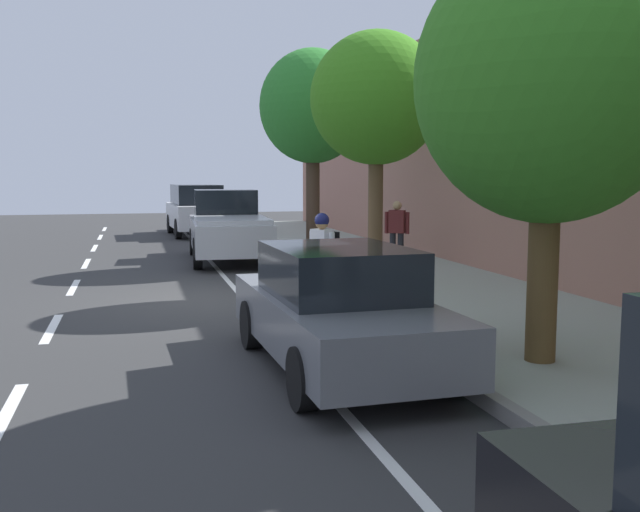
{
  "coord_description": "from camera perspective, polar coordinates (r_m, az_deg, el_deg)",
  "views": [
    {
      "loc": [
        -1.42,
        -13.61,
        2.38
      ],
      "look_at": [
        1.48,
        -2.47,
        1.07
      ],
      "focal_mm": 40.05,
      "sensor_mm": 36.0,
      "label": 1
    }
  ],
  "objects": [
    {
      "name": "ground",
      "position": [
        13.89,
        -8.51,
        -3.43
      ],
      "size": [
        63.67,
        63.67,
        0.0
      ],
      "primitive_type": "plane",
      "color": "#323232"
    },
    {
      "name": "sidewalk",
      "position": [
        14.94,
        8.07,
        -2.4
      ],
      "size": [
        4.33,
        39.79,
        0.17
      ],
      "primitive_type": "cube",
      "color": "#979D8F",
      "rests_on": "ground"
    },
    {
      "name": "curb_edge",
      "position": [
        14.23,
        -0.31,
        -2.77
      ],
      "size": [
        0.16,
        39.79,
        0.17
      ],
      "primitive_type": "cube",
      "color": "gray",
      "rests_on": "ground"
    },
    {
      "name": "lane_stripe_centre",
      "position": [
        13.98,
        -19.74,
        -3.66
      ],
      "size": [
        0.14,
        40.0,
        0.01
      ],
      "color": "white",
      "rests_on": "ground"
    },
    {
      "name": "lane_stripe_bike_edge",
      "position": [
        13.96,
        -6.18,
        -3.33
      ],
      "size": [
        0.12,
        39.79,
        0.01
      ],
      "primitive_type": "cube",
      "color": "white",
      "rests_on": "ground"
    },
    {
      "name": "building_facade",
      "position": [
        15.87,
        16.43,
        8.8
      ],
      "size": [
        0.5,
        39.79,
        6.17
      ],
      "primitive_type": "cube",
      "color": "#AB7461",
      "rests_on": "ground"
    },
    {
      "name": "parked_sedan_grey_second",
      "position": [
        8.72,
        1.46,
        -4.26
      ],
      "size": [
        1.95,
        4.46,
        1.52
      ],
      "color": "slate",
      "rests_on": "ground"
    },
    {
      "name": "parked_pickup_silver_mid",
      "position": [
        19.99,
        -7.38,
        2.21
      ],
      "size": [
        2.23,
        5.39,
        1.95
      ],
      "color": "#B7BABF",
      "rests_on": "ground"
    },
    {
      "name": "parked_suv_white_far",
      "position": [
        28.52,
        -9.87,
        3.7
      ],
      "size": [
        2.15,
        4.79,
        1.99
      ],
      "color": "white",
      "rests_on": "ground"
    },
    {
      "name": "bicycle_at_curb",
      "position": [
        13.09,
        -1.18,
        -2.23
      ],
      "size": [
        1.69,
        0.69,
        0.79
      ],
      "color": "black",
      "rests_on": "ground"
    },
    {
      "name": "cyclist_with_backpack",
      "position": [
        12.64,
        0.26,
        0.44
      ],
      "size": [
        0.51,
        0.56,
        1.71
      ],
      "color": "#C6B284",
      "rests_on": "ground"
    },
    {
      "name": "street_tree_mid_block",
      "position": [
        8.82,
        17.87,
        13.18
      ],
      "size": [
        3.11,
        3.11,
        4.96
      ],
      "color": "brown",
      "rests_on": "sidewalk"
    },
    {
      "name": "street_tree_far_end",
      "position": [
        14.34,
        4.53,
        12.34
      ],
      "size": [
        2.61,
        2.61,
        5.01
      ],
      "color": "brown",
      "rests_on": "sidewalk"
    },
    {
      "name": "street_tree_corner",
      "position": [
        19.29,
        -0.59,
        11.75
      ],
      "size": [
        2.82,
        2.82,
        5.52
      ],
      "color": "#4A3627",
      "rests_on": "sidewalk"
    },
    {
      "name": "pedestrian_on_phone",
      "position": [
        17.58,
        6.16,
        2.14
      ],
      "size": [
        0.53,
        0.4,
        1.57
      ],
      "color": "black",
      "rests_on": "sidewalk"
    },
    {
      "name": "fire_hydrant",
      "position": [
        14.59,
        1.0,
        -0.53
      ],
      "size": [
        0.22,
        0.22,
        0.84
      ],
      "color": "red",
      "rests_on": "sidewalk"
    }
  ]
}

